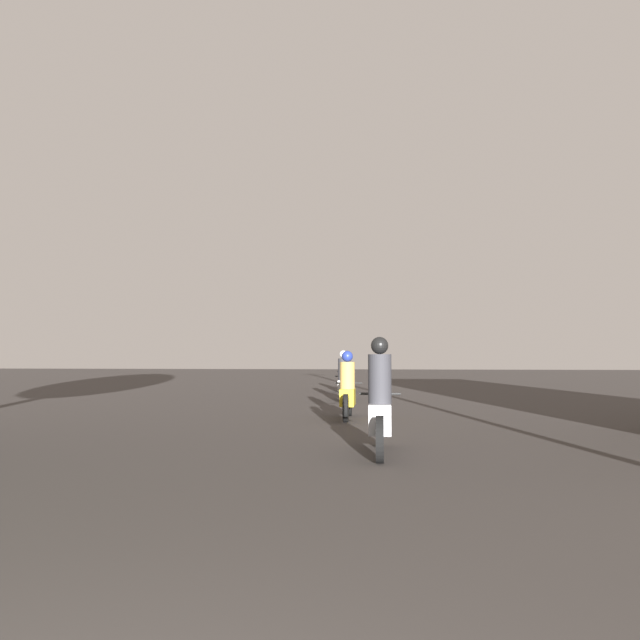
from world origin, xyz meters
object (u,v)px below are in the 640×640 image
motorcycle_silver (380,408)px  motorcycle_yellow (348,392)px  motorcycle_blue (344,376)px  motorcycle_white (344,381)px

motorcycle_silver → motorcycle_yellow: size_ratio=1.01×
motorcycle_yellow → motorcycle_blue: motorcycle_yellow is taller
motorcycle_yellow → motorcycle_blue: 9.87m
motorcycle_blue → motorcycle_yellow: bearing=-90.8°
motorcycle_silver → motorcycle_white: motorcycle_silver is taller
motorcycle_silver → motorcycle_blue: size_ratio=0.97×
motorcycle_blue → motorcycle_white: bearing=-91.4°
motorcycle_yellow → motorcycle_white: bearing=101.6°
motorcycle_yellow → motorcycle_blue: (-0.70, 9.84, -0.00)m
motorcycle_white → motorcycle_blue: motorcycle_white is taller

